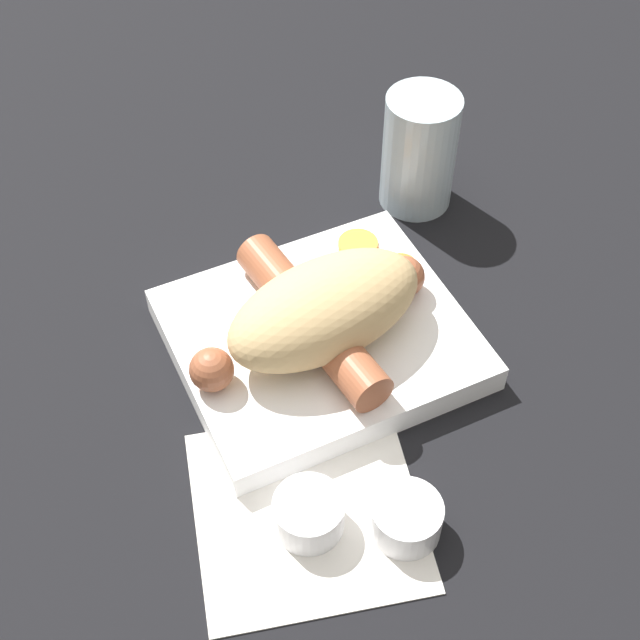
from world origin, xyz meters
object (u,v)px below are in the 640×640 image
condiment_cup_near (309,516)px  food_tray (320,339)px  condiment_cup_far (406,520)px  sausage (312,321)px  bread_roll (323,310)px  drink_glass (419,151)px

condiment_cup_near → food_tray: bearing=-118.3°
condiment_cup_far → sausage: bearing=-92.6°
condiment_cup_far → condiment_cup_near: bearing=-28.3°
sausage → condiment_cup_far: 0.16m
food_tray → condiment_cup_near: bearing=61.7°
food_tray → condiment_cup_far: condiment_cup_far is taller
food_tray → sausage: bearing=20.9°
food_tray → bread_roll: bread_roll is taller
bread_roll → food_tray: bearing=-102.1°
bread_roll → drink_glass: drink_glass is taller
condiment_cup_near → drink_glass: bearing=-131.4°
bread_roll → drink_glass: (-0.15, -0.13, -0.00)m
sausage → condiment_cup_near: sausage is taller
food_tray → sausage: 0.03m
bread_roll → drink_glass: 0.20m
condiment_cup_far → food_tray: bearing=-95.3°
bread_roll → condiment_cup_near: size_ratio=3.47×
bread_roll → sausage: 0.02m
food_tray → drink_glass: bearing=-141.6°
condiment_cup_near → drink_glass: 0.33m
food_tray → drink_glass: size_ratio=2.02×
sausage → drink_glass: size_ratio=1.86×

